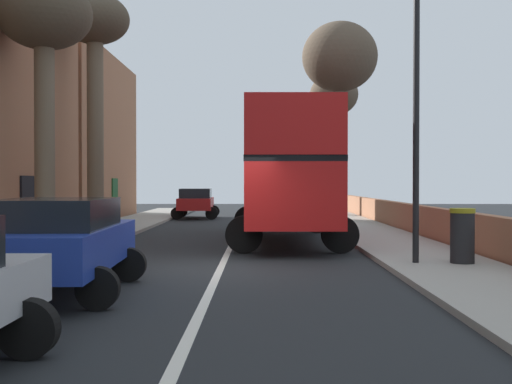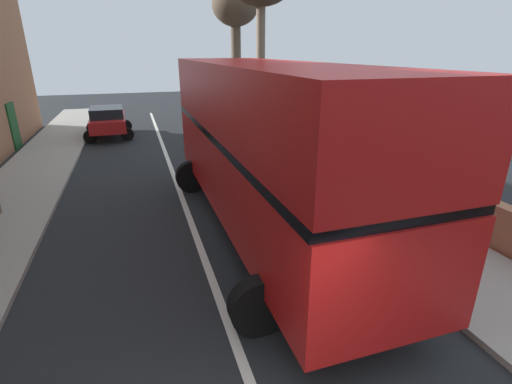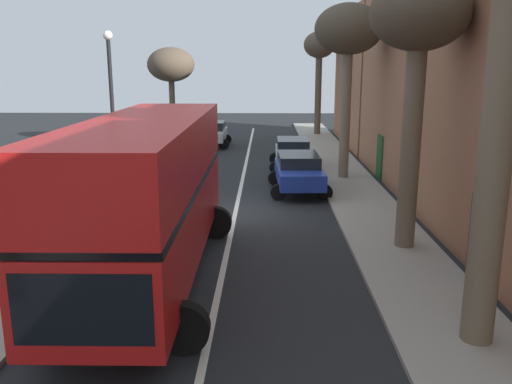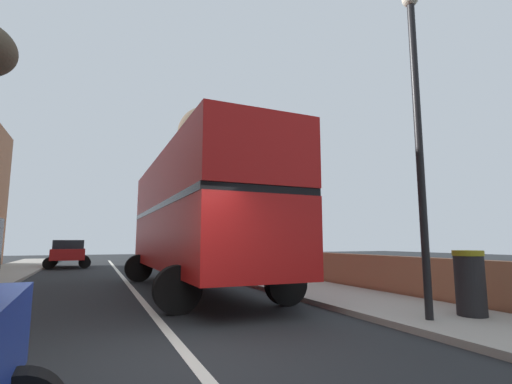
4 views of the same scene
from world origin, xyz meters
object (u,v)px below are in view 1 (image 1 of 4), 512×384
Objects in this scene: parked_car_red_left_0 at (196,201)px; street_tree_left_6 at (95,40)px; street_tree_left_0 at (44,28)px; street_tree_right_3 at (340,59)px; parked_car_blue_left_4 at (59,239)px; street_tree_right_5 at (334,102)px; litter_bin_right at (462,235)px; double_decker_bus at (286,168)px; lamppost_right at (416,95)px.

street_tree_left_6 reaches higher than parked_car_red_left_0.
street_tree_right_3 is at bearing 49.15° from street_tree_left_0.
street_tree_right_5 reaches higher than parked_car_blue_left_4.
street_tree_right_3 reaches higher than parked_car_red_left_0.
street_tree_right_3 is at bearing 93.00° from litter_bin_right.
street_tree_left_6 is 15.48m from litter_bin_right.
litter_bin_right is (0.79, -15.13, -6.80)m from street_tree_right_3.
street_tree_left_6 is (-6.90, 3.00, 4.78)m from double_decker_bus.
street_tree_right_3 is at bearing -94.14° from street_tree_right_5.
street_tree_right_5 is 1.23× the size of lamppost_right.
double_decker_bus is 1.11× the size of street_tree_right_3.
street_tree_right_3 reaches higher than parked_car_blue_left_4.
parked_car_blue_left_4 is at bearing -113.35° from double_decker_bus.
street_tree_right_3 is (2.81, 8.72, 5.17)m from double_decker_bus.
street_tree_right_3 is 11.27m from street_tree_left_6.
parked_car_red_left_0 is 0.51× the size of street_tree_right_5.
parked_car_blue_left_4 is 0.51× the size of street_tree_left_6.
street_tree_right_3 reaches higher than lamppost_right.
street_tree_left_0 is at bearing -99.91° from parked_car_red_left_0.
street_tree_left_0 is 10.52m from lamppost_right.
double_decker_bus is at bearing -102.52° from street_tree_right_5.
street_tree_left_0 is at bearing -160.05° from double_decker_bus.
double_decker_bus is at bearing -107.85° from street_tree_right_3.
parked_car_blue_left_4 is at bearing -69.53° from street_tree_left_0.
lamppost_right is at bearing -21.96° from street_tree_left_0.
street_tree_left_6 reaches higher than parked_car_blue_left_4.
street_tree_left_6 reaches higher than lamppost_right.
double_decker_bus is 1.30× the size of street_tree_right_5.
lamppost_right reaches higher than parked_car_blue_left_4.
street_tree_left_6 is 7.24× the size of litter_bin_right.
parked_car_blue_left_4 is at bearing -90.00° from parked_car_red_left_0.
street_tree_left_0 is 12.47m from litter_bin_right.
parked_car_red_left_0 is 0.44× the size of street_tree_right_3.
parked_car_blue_left_4 is at bearing -156.97° from litter_bin_right.
double_decker_bus is 13.66m from parked_car_red_left_0.
street_tree_right_3 is 15.50m from lamppost_right.
street_tree_right_5 is at bearing 48.73° from street_tree_left_6.
street_tree_right_5 is at bearing 12.29° from parked_car_red_left_0.
double_decker_bus is 1.16× the size of street_tree_left_6.
lamppost_right is at bearing -90.79° from street_tree_right_3.
street_tree_right_3 reaches higher than street_tree_left_6.
litter_bin_right is (7.80, 3.32, -0.21)m from parked_car_blue_left_4.
street_tree_left_0 is (-6.89, -2.50, 3.87)m from double_decker_bus.
street_tree_right_3 is at bearing 69.20° from parked_car_blue_left_4.
lamppost_right is 3.24m from litter_bin_right.
double_decker_bus reaches higher than litter_bin_right.
parked_car_red_left_0 is at bearing 108.00° from double_decker_bus.
lamppost_right is at bearing -67.67° from double_decker_bus.
parked_car_red_left_0 is at bearing 80.09° from street_tree_left_0.
parked_car_red_left_0 is at bearing 74.77° from street_tree_left_6.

